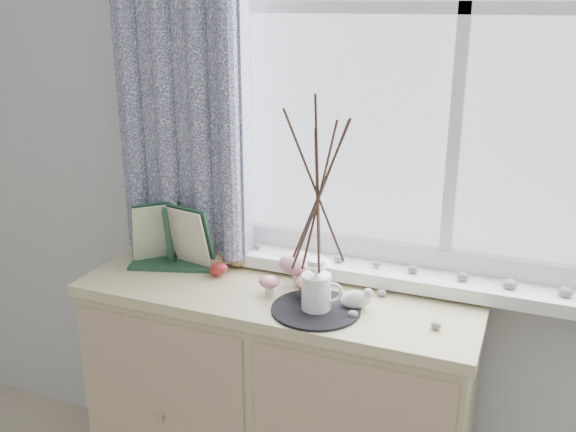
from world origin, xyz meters
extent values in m
cube|color=#BABAB8|center=(0.00, 2.00, 1.30)|extent=(4.00, 0.04, 2.60)
cube|color=silver|center=(0.30, 2.00, 1.65)|extent=(1.30, 0.01, 1.40)
cube|color=white|center=(0.30, 1.92, 0.88)|extent=(1.45, 0.16, 0.04)
cube|color=#C9BD8D|center=(-0.15, 1.75, 0.41)|extent=(1.17, 0.43, 0.81)
cube|color=#C9BD8D|center=(-0.15, 1.75, 0.83)|extent=(1.20, 0.45, 0.03)
cube|color=tan|center=(-0.44, 1.53, 0.41)|extent=(0.55, 0.01, 0.75)
cylinder|color=white|center=(-0.10, 1.78, 0.89)|extent=(0.03, 0.03, 0.07)
ellipsoid|color=#AF051D|center=(-0.10, 1.78, 0.93)|extent=(0.12, 0.12, 0.06)
cylinder|color=white|center=(-0.04, 1.71, 0.88)|extent=(0.03, 0.03, 0.05)
ellipsoid|color=#AF051D|center=(-0.04, 1.71, 0.90)|extent=(0.08, 0.08, 0.04)
cylinder|color=white|center=(-0.16, 1.70, 0.87)|extent=(0.03, 0.03, 0.04)
ellipsoid|color=#AF051D|center=(-0.16, 1.70, 0.89)|extent=(0.06, 0.06, 0.03)
ellipsoid|color=tan|center=(-0.40, 1.82, 0.88)|extent=(0.05, 0.04, 0.06)
ellipsoid|color=tan|center=(-0.44, 1.89, 0.88)|extent=(0.05, 0.04, 0.06)
ellipsoid|color=maroon|center=(-0.36, 1.76, 0.88)|extent=(0.05, 0.04, 0.06)
ellipsoid|color=tan|center=(-0.33, 1.85, 0.88)|extent=(0.05, 0.04, 0.06)
cylinder|color=black|center=(0.00, 1.66, 0.85)|extent=(0.25, 0.25, 0.01)
cylinder|color=white|center=(0.00, 1.66, 0.91)|extent=(0.11, 0.11, 0.10)
cone|color=white|center=(0.00, 1.66, 0.97)|extent=(0.08, 0.08, 0.04)
cylinder|color=white|center=(0.00, 1.66, 0.99)|extent=(0.05, 0.05, 0.02)
torus|color=white|center=(0.05, 1.66, 0.91)|extent=(0.06, 0.03, 0.06)
ellipsoid|color=gray|center=(0.11, 1.65, 0.86)|extent=(0.03, 0.03, 0.02)
ellipsoid|color=gray|center=(0.15, 1.81, 0.86)|extent=(0.03, 0.03, 0.02)
ellipsoid|color=gray|center=(0.33, 1.67, 0.86)|extent=(0.03, 0.03, 0.02)
camera|label=1|loc=(0.53, 0.14, 1.67)|focal=40.00mm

